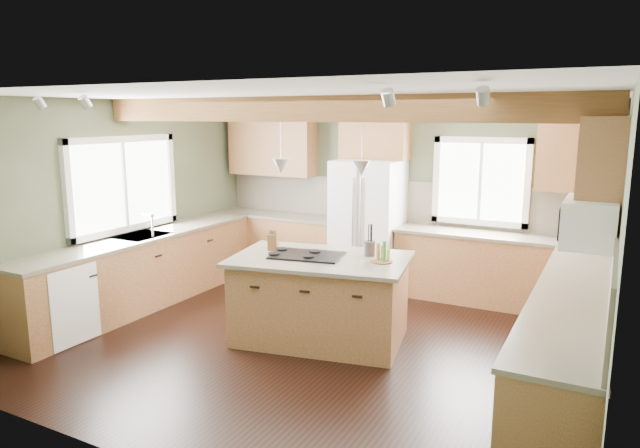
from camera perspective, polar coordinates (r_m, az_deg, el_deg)
The scene contains 37 objects.
floor at distance 6.29m, azimuth -0.50°, elevation -11.68°, with size 5.60×5.60×0.00m, color black.
ceiling at distance 5.81m, azimuth -0.54°, elevation 12.72°, with size 5.60×5.60×0.00m, color silver.
wall_back at distance 8.18m, azimuth 7.83°, elevation 2.94°, with size 5.60×5.60×0.00m, color #444B35.
wall_left at distance 7.63m, azimuth -19.37°, elevation 1.87°, with size 5.00×5.00×0.00m, color #444B35.
wall_right at distance 5.24m, azimuth 27.61°, elevation -2.65°, with size 5.00×5.00×0.00m, color #444B35.
ceiling_beam at distance 5.90m, azimuth -0.07°, elevation 11.43°, with size 5.55×0.26×0.26m, color brown.
soffit_trim at distance 8.01m, azimuth 7.81°, elevation 11.68°, with size 5.55×0.20×0.10m, color brown.
backsplash_back at distance 8.17m, azimuth 7.78°, elevation 2.30°, with size 5.58×0.03×0.58m, color brown.
backsplash_right at distance 5.30m, azimuth 27.37°, elevation -3.47°, with size 0.03×3.70×0.58m, color brown.
base_cab_back_left at distance 8.84m, azimuth -3.97°, elevation -2.06°, with size 2.02×0.60×0.88m, color brown.
counter_back_left at distance 8.75m, azimuth -4.01°, elevation 0.88°, with size 2.06×0.64×0.04m, color brown.
base_cab_back_right at distance 7.68m, azimuth 17.40°, elevation -4.52°, with size 2.62×0.60×0.88m, color brown.
counter_back_right at distance 7.58m, azimuth 17.60°, elevation -1.16°, with size 2.66×0.64×0.04m, color brown.
base_cab_left at distance 7.63m, azimuth -17.15°, elevation -4.61°, with size 0.60×3.70×0.88m, color brown.
counter_left at distance 7.52m, azimuth -17.34°, elevation -1.23°, with size 0.64×3.74×0.04m, color brown.
base_cab_right at distance 5.53m, azimuth 23.67°, elevation -10.96°, with size 0.60×3.70×0.88m, color brown.
counter_right at distance 5.39m, azimuth 24.04°, elevation -6.40°, with size 0.64×3.74×0.04m, color brown.
upper_cab_back_left at distance 8.84m, azimuth -4.78°, elevation 7.83°, with size 1.40×0.35×0.90m, color brown.
upper_cab_over_fridge at distance 8.05m, azimuth 5.52°, elevation 8.95°, with size 0.96×0.35×0.70m, color brown.
upper_cab_right at distance 6.04m, azimuth 26.58°, elevation 5.34°, with size 0.35×2.20×0.90m, color brown.
upper_cab_back_corner at distance 7.47m, azimuth 24.39°, elevation 6.36°, with size 0.90×0.35×0.90m, color brown.
window_left at distance 7.62m, azimuth -19.11°, elevation 3.77°, with size 0.04×1.60×1.05m, color white.
window_back at distance 7.81m, azimuth 15.79°, elevation 4.12°, with size 1.10×0.04×1.00m, color white.
sink at distance 7.52m, azimuth -17.34°, elevation -1.19°, with size 0.50×0.65×0.03m, color #262628.
faucet at distance 7.37m, azimuth -16.41°, elevation -0.23°, with size 0.02×0.02×0.28m, color #B2B2B7.
dishwasher at distance 6.81m, azimuth -24.84°, elevation -7.09°, with size 0.60×0.60×0.84m, color white.
oven at distance 4.35m, azimuth 22.12°, elevation -17.07°, with size 0.60×0.72×0.84m, color white.
microwave at distance 5.14m, azimuth 25.40°, elevation 0.16°, with size 0.40×0.70×0.38m, color white.
pendant_left at distance 6.06m, azimuth -3.93°, elevation 5.80°, with size 0.18×0.18×0.16m, color #B2B2B7.
pendant_right at distance 5.81m, azimuth 4.17°, elevation 5.58°, with size 0.18×0.18×0.16m, color #B2B2B7.
refrigerator at distance 8.00m, azimuth 4.80°, elevation -0.07°, with size 0.90×0.74×1.80m, color white.
island at distance 6.21m, azimuth 0.03°, elevation -7.63°, with size 1.74×1.06×0.88m, color olive.
island_top at distance 6.08m, azimuth 0.03°, elevation -3.52°, with size 1.86×1.18×0.04m, color brown.
cooktop at distance 6.12m, azimuth -1.27°, elevation -3.15°, with size 0.75×0.50×0.02m, color black.
knife_block at distance 6.40m, azimuth -4.73°, elevation -1.83°, with size 0.11×0.08×0.18m, color #59331A.
utensil_crock at distance 6.15m, azimuth 4.99°, elevation -2.46°, with size 0.12×0.12×0.16m, color #453B37.
bottle_tray at distance 5.90m, azimuth 6.16°, elevation -2.78°, with size 0.23×0.23×0.21m, color brown, non-canonical shape.
Camera 1 is at (2.76, -5.12, 2.41)m, focal length 32.00 mm.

